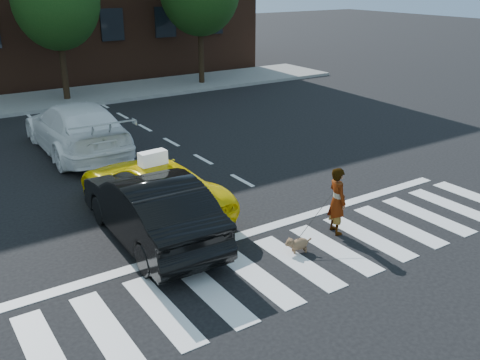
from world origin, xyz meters
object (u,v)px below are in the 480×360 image
object	(u,v)px
taxi	(151,188)
dog	(298,244)
white_suv	(76,128)
woman	(337,201)
black_sedan	(150,207)

from	to	relation	value
taxi	dog	size ratio (longest dim) A/B	8.04
white_suv	woman	distance (m)	9.36
white_suv	dog	size ratio (longest dim) A/B	9.74
taxi	woman	bearing A→B (deg)	128.40
woman	white_suv	bearing A→B (deg)	31.67
black_sedan	white_suv	xyz separation A→B (m)	(0.60, 6.91, 0.06)
white_suv	black_sedan	bearing A→B (deg)	85.91
taxi	white_suv	world-z (taller)	white_suv
black_sedan	dog	distance (m)	3.22
woman	dog	distance (m)	1.44
taxi	woman	world-z (taller)	woman
taxi	black_sedan	distance (m)	1.41
woman	black_sedan	bearing A→B (deg)	74.32
dog	taxi	bearing A→B (deg)	133.30
white_suv	dog	xyz separation A→B (m)	(1.66, -9.13, -0.62)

